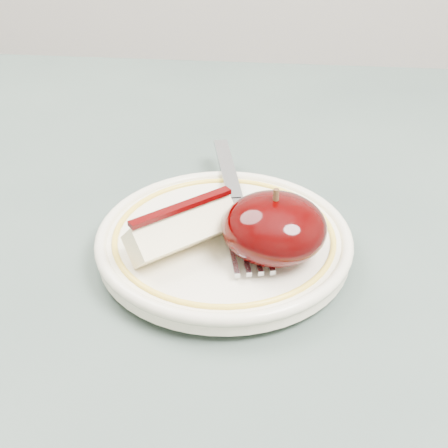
# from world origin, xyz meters

# --- Properties ---
(table) EXTENTS (0.90, 0.90, 0.75)m
(table) POSITION_xyz_m (0.00, 0.00, 0.66)
(table) COLOR brown
(table) RESTS_ON ground
(plate) EXTENTS (0.19, 0.19, 0.02)m
(plate) POSITION_xyz_m (0.02, 0.03, 0.76)
(plate) COLOR beige
(plate) RESTS_ON table
(apple_half) EXTENTS (0.07, 0.07, 0.05)m
(apple_half) POSITION_xyz_m (0.05, 0.01, 0.79)
(apple_half) COLOR black
(apple_half) RESTS_ON plate
(apple_wedge) EXTENTS (0.08, 0.08, 0.04)m
(apple_wedge) POSITION_xyz_m (-0.01, 0.01, 0.79)
(apple_wedge) COLOR #FFEFBB
(apple_wedge) RESTS_ON plate
(fork) EXTENTS (0.06, 0.19, 0.00)m
(fork) POSITION_xyz_m (0.02, 0.07, 0.77)
(fork) COLOR #96989E
(fork) RESTS_ON plate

